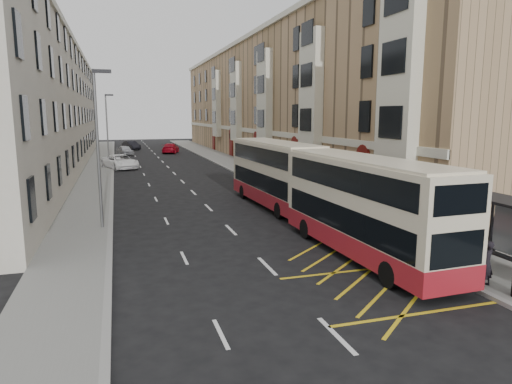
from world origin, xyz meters
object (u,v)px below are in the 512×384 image
object	(u,v)px
street_lamp_near	(98,141)
pedestrian_far	(400,221)
street_lamp_far	(107,126)
pedestrian_mid	(496,236)
double_decker_front	(365,207)
double_decker_rear	(275,174)
car_dark	(131,145)
white_van	(120,162)
pedestrian_near	(487,264)
car_silver	(125,150)
car_red	(171,148)

from	to	relation	value
street_lamp_near	pedestrian_far	world-z (taller)	street_lamp_near
street_lamp_far	street_lamp_near	bearing A→B (deg)	-90.00
pedestrian_mid	double_decker_front	bearing A→B (deg)	170.87
double_decker_front	pedestrian_far	distance (m)	3.40
double_decker_rear	car_dark	xyz separation A→B (m)	(-7.35, 52.04, -1.40)
white_van	pedestrian_near	bearing A→B (deg)	-95.73
pedestrian_near	pedestrian_mid	xyz separation A→B (m)	(2.96, 2.63, 0.04)
street_lamp_near	white_van	bearing A→B (deg)	87.62
street_lamp_far	double_decker_front	world-z (taller)	street_lamp_far
car_silver	car_dark	world-z (taller)	car_dark
double_decker_rear	pedestrian_near	bearing A→B (deg)	-84.73
pedestrian_far	street_lamp_near	bearing A→B (deg)	6.60
street_lamp_far	car_red	distance (m)	19.35
pedestrian_far	car_dark	bearing A→B (deg)	-48.37
double_decker_rear	car_silver	distance (m)	42.40
car_dark	double_decker_front	bearing A→B (deg)	-104.25
street_lamp_far	double_decker_front	xyz separation A→B (m)	(10.63, -38.00, -2.50)
car_silver	car_red	xyz separation A→B (m)	(6.82, 2.16, 0.03)
pedestrian_far	white_van	xyz separation A→B (m)	(-12.30, 34.13, -0.23)
street_lamp_near	double_decker_rear	size ratio (longest dim) A/B	0.75
double_decker_rear	pedestrian_far	distance (m)	10.05
double_decker_rear	pedestrian_far	world-z (taller)	double_decker_rear
white_van	pedestrian_mid	bearing A→B (deg)	-90.65
street_lamp_near	car_dark	bearing A→B (deg)	86.66
double_decker_front	car_silver	bearing A→B (deg)	97.31
street_lamp_near	car_dark	size ratio (longest dim) A/B	1.76
car_dark	pedestrian_far	bearing A→B (deg)	-101.52
car_red	car_dark	bearing A→B (deg)	-41.74
pedestrian_near	pedestrian_mid	bearing A→B (deg)	-158.84
car_red	white_van	bearing A→B (deg)	82.66
white_van	car_silver	size ratio (longest dim) A/B	1.32
street_lamp_far	car_dark	world-z (taller)	street_lamp_far
street_lamp_near	double_decker_front	size ratio (longest dim) A/B	0.75
street_lamp_near	pedestrian_mid	world-z (taller)	street_lamp_near
street_lamp_far	white_van	bearing A→B (deg)	-63.60
car_dark	car_red	size ratio (longest dim) A/B	0.87
street_lamp_near	pedestrian_near	size ratio (longest dim) A/B	5.04
street_lamp_far	double_decker_front	size ratio (longest dim) A/B	0.75
car_dark	double_decker_rear	bearing A→B (deg)	-102.90
pedestrian_mid	car_red	bearing A→B (deg)	108.64
street_lamp_far	double_decker_rear	size ratio (longest dim) A/B	0.75
street_lamp_near	double_decker_rear	world-z (taller)	street_lamp_near
car_red	car_silver	bearing A→B (deg)	32.13
pedestrian_near	double_decker_front	bearing A→B (deg)	-86.02
white_van	car_red	world-z (taller)	white_van
double_decker_rear	pedestrian_far	size ratio (longest dim) A/B	6.19
pedestrian_near	car_red	bearing A→B (deg)	-106.71
street_lamp_near	car_silver	world-z (taller)	street_lamp_near
pedestrian_mid	car_silver	world-z (taller)	pedestrian_mid
car_silver	car_dark	bearing A→B (deg)	67.16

